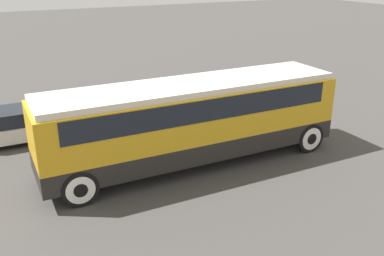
{
  "coord_description": "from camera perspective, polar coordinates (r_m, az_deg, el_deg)",
  "views": [
    {
      "loc": [
        -6.59,
        -13.14,
        7.13
      ],
      "look_at": [
        0.0,
        0.0,
        1.41
      ],
      "focal_mm": 40.0,
      "sensor_mm": 36.0,
      "label": 1
    }
  ],
  "objects": [
    {
      "name": "parked_car_near",
      "position": [
        19.45,
        -22.97,
        0.22
      ],
      "size": [
        4.62,
        1.98,
        1.44
      ],
      "color": "silver",
      "rests_on": "ground_plane"
    },
    {
      "name": "tour_bus",
      "position": [
        15.64,
        0.32,
        1.75
      ],
      "size": [
        11.23,
        2.66,
        3.14
      ],
      "color": "black",
      "rests_on": "ground_plane"
    },
    {
      "name": "ground_plane",
      "position": [
        16.34,
        0.0,
        -4.62
      ],
      "size": [
        120.0,
        120.0,
        0.0
      ],
      "primitive_type": "plane",
      "color": "#423F3D"
    },
    {
      "name": "parked_car_mid",
      "position": [
        23.66,
        6.63,
        5.47
      ],
      "size": [
        4.05,
        1.83,
        1.52
      ],
      "color": "#2D5638",
      "rests_on": "ground_plane"
    }
  ]
}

